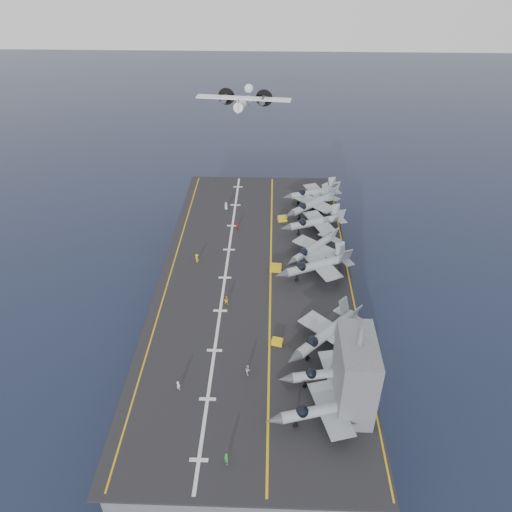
{
  "coord_description": "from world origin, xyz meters",
  "views": [
    {
      "loc": [
        2.84,
        -78.65,
        69.38
      ],
      "look_at": [
        0.0,
        4.0,
        13.0
      ],
      "focal_mm": 35.0,
      "sensor_mm": 36.0,
      "label": 1
    }
  ],
  "objects_px": {
    "island_superstructure": "(356,367)",
    "transport_plane": "(243,104)",
    "tow_cart_a": "(277,342)",
    "fighter_jet_0": "(325,409)"
  },
  "relations": [
    {
      "from": "island_superstructure",
      "to": "tow_cart_a",
      "type": "relative_size",
      "value": 7.42
    },
    {
      "from": "tow_cart_a",
      "to": "fighter_jet_0",
      "type": "bearing_deg",
      "value": -66.47
    },
    {
      "from": "fighter_jet_0",
      "to": "tow_cart_a",
      "type": "bearing_deg",
      "value": 113.53
    },
    {
      "from": "fighter_jet_0",
      "to": "tow_cart_a",
      "type": "xyz_separation_m",
      "value": [
        -6.57,
        15.1,
        -2.08
      ]
    },
    {
      "from": "fighter_jet_0",
      "to": "transport_plane",
      "type": "xyz_separation_m",
      "value": [
        -15.81,
        85.05,
        15.73
      ]
    },
    {
      "from": "island_superstructure",
      "to": "transport_plane",
      "type": "bearing_deg",
      "value": 103.7
    },
    {
      "from": "island_superstructure",
      "to": "transport_plane",
      "type": "height_order",
      "value": "transport_plane"
    },
    {
      "from": "island_superstructure",
      "to": "tow_cart_a",
      "type": "height_order",
      "value": "island_superstructure"
    },
    {
      "from": "fighter_jet_0",
      "to": "island_superstructure",
      "type": "bearing_deg",
      "value": 38.32
    },
    {
      "from": "fighter_jet_0",
      "to": "transport_plane",
      "type": "bearing_deg",
      "value": 100.53
    }
  ]
}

